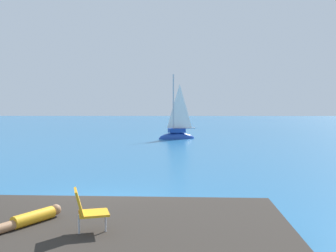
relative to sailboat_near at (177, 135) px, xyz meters
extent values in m
plane|color=#236093|center=(-2.58, -21.94, -0.33)|extent=(160.00, 160.00, 0.00)
cube|color=#2D2823|center=(-1.73, -25.88, 0.06)|extent=(7.41, 4.28, 0.77)
cube|color=#312822|center=(0.60, -23.65, -0.33)|extent=(1.48, 1.34, 0.97)
ellipsoid|color=#193D99|center=(-0.02, -0.01, -0.33)|extent=(3.34, 1.95, 1.09)
cube|color=#193D99|center=(-0.02, -0.01, 0.39)|extent=(1.54, 1.13, 0.36)
cylinder|color=#B7B7BC|center=(-0.30, -0.09, 2.68)|extent=(0.12, 0.12, 4.93)
cylinder|color=#B2B2B7|center=(0.64, 0.20, 0.56)|extent=(1.92, 0.66, 0.09)
pyramid|color=white|center=(0.23, 0.07, 2.49)|extent=(1.53, 0.51, 3.75)
cylinder|color=gold|center=(-3.04, -26.09, 0.56)|extent=(0.68, 0.89, 0.24)
sphere|color=#9E704C|center=(-2.75, -25.62, 0.58)|extent=(0.22, 0.22, 0.22)
cube|color=orange|center=(-1.77, -26.61, 0.79)|extent=(0.63, 0.60, 0.04)
cube|color=orange|center=(-2.02, -26.68, 1.01)|extent=(0.28, 0.50, 0.45)
cylinder|color=silver|center=(-1.57, -26.55, 0.61)|extent=(0.04, 0.04, 0.35)
cylinder|color=silver|center=(-2.02, -26.68, 0.61)|extent=(0.04, 0.04, 0.35)
camera|label=1|loc=(-0.37, -33.52, 2.76)|focal=42.16mm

